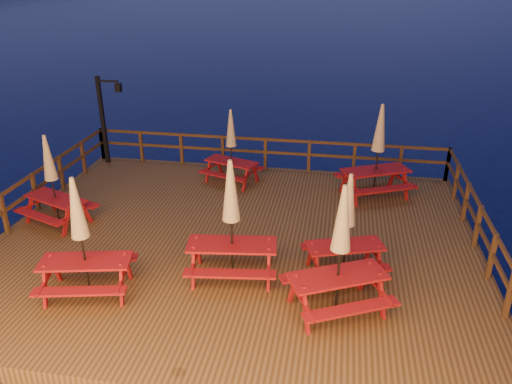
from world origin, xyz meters
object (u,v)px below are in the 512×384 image
(picnic_table_0, at_px, (52,179))
(picnic_table_1, at_px, (340,249))
(picnic_table_2, at_px, (81,236))
(lamp_post, at_px, (106,112))

(picnic_table_0, height_order, picnic_table_1, picnic_table_1)
(picnic_table_0, distance_m, picnic_table_2, 3.62)
(picnic_table_0, xyz_separation_m, picnic_table_1, (7.42, -2.49, 0.14))
(lamp_post, bearing_deg, picnic_table_0, -83.11)
(lamp_post, xyz_separation_m, picnic_table_0, (0.54, -4.48, -0.52))
(lamp_post, height_order, picnic_table_2, lamp_post)
(picnic_table_0, distance_m, picnic_table_1, 7.83)
(picnic_table_2, bearing_deg, lamp_post, 99.00)
(lamp_post, bearing_deg, picnic_table_2, -68.69)
(picnic_table_0, xyz_separation_m, picnic_table_2, (2.30, -2.80, 0.09))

